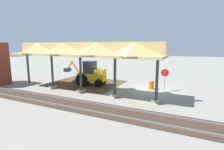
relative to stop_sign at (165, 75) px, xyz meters
The scene contains 8 objects.
ground_plane 2.22m from the stop_sign, 11.16° to the right, with size 120.00×120.00×0.00m, color gray.
dirt_work_zone 9.48m from the stop_sign, ahead, with size 8.53×7.00×0.01m, color #4C3823.
platform_canopy 8.77m from the stop_sign, 26.77° to the left, with size 16.13×3.20×4.90m.
rail_tracks 7.62m from the stop_sign, 78.62° to the left, with size 60.00×2.58×0.15m.
stop_sign is the anchor object (origin of this frame).
backhoe 8.26m from the stop_sign, ahead, with size 5.12×2.17×2.82m.
dirt_mound 10.72m from the stop_sign, ahead, with size 5.09×5.09×1.32m, color #4C3823.
traffic_barrel 1.84m from the stop_sign, 11.04° to the right, with size 0.56×0.56×0.90m, color orange.
Camera 1 is at (-4.13, 18.09, 4.65)m, focal length 28.00 mm.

